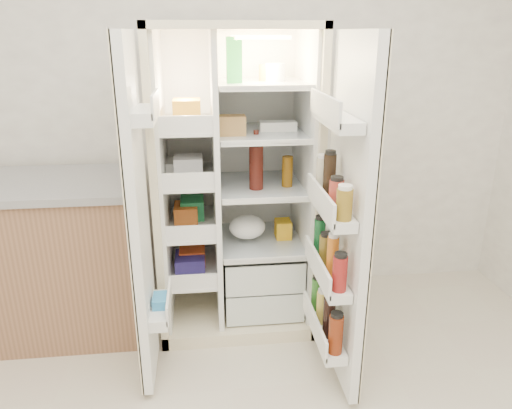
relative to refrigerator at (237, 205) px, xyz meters
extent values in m
cube|color=white|center=(-0.10, 0.35, 0.61)|extent=(4.00, 0.02, 2.70)
cube|color=beige|center=(-0.02, 0.28, 0.16)|extent=(0.92, 0.04, 1.80)
cube|color=beige|center=(-0.46, -0.05, 0.16)|extent=(0.04, 0.70, 1.80)
cube|color=beige|center=(0.42, -0.05, 0.16)|extent=(0.04, 0.70, 1.80)
cube|color=beige|center=(-0.02, -0.05, 1.04)|extent=(0.92, 0.70, 0.04)
cube|color=beige|center=(-0.02, -0.05, -0.70)|extent=(0.92, 0.70, 0.08)
cube|color=white|center=(-0.02, 0.25, 0.18)|extent=(0.84, 0.02, 1.68)
cube|color=white|center=(-0.43, -0.05, 0.18)|extent=(0.02, 0.62, 1.68)
cube|color=white|center=(0.39, -0.05, 0.18)|extent=(0.02, 0.62, 1.68)
cube|color=white|center=(-0.13, -0.05, 0.18)|extent=(0.03, 0.62, 1.68)
cube|color=silver|center=(0.14, -0.07, -0.56)|extent=(0.47, 0.52, 0.19)
cube|color=silver|center=(0.14, -0.07, -0.36)|extent=(0.47, 0.52, 0.19)
cube|color=#FFD18C|center=(0.14, 0.00, 0.98)|extent=(0.30, 0.30, 0.02)
cube|color=white|center=(-0.28, -0.05, -0.39)|extent=(0.28, 0.58, 0.02)
cube|color=white|center=(-0.28, -0.05, -0.09)|extent=(0.28, 0.58, 0.02)
cube|color=white|center=(-0.28, -0.05, 0.21)|extent=(0.28, 0.58, 0.02)
cube|color=white|center=(-0.28, -0.05, 0.51)|extent=(0.28, 0.58, 0.02)
cube|color=silver|center=(0.14, -0.05, -0.22)|extent=(0.49, 0.58, 0.01)
cube|color=silver|center=(0.14, -0.05, 0.14)|extent=(0.49, 0.58, 0.01)
cube|color=silver|center=(0.14, -0.05, 0.46)|extent=(0.49, 0.58, 0.02)
cube|color=silver|center=(0.14, -0.05, 0.74)|extent=(0.49, 0.58, 0.02)
cube|color=#EE5221|center=(-0.28, -0.05, -0.33)|extent=(0.16, 0.20, 0.10)
cube|color=#2B9E5B|center=(-0.28, -0.05, -0.02)|extent=(0.14, 0.18, 0.12)
cube|color=white|center=(-0.28, -0.05, 0.25)|extent=(0.20, 0.22, 0.07)
cube|color=gold|center=(-0.28, -0.05, 0.59)|extent=(0.15, 0.16, 0.14)
cube|color=#3D3090|center=(-0.28, -0.05, -0.34)|extent=(0.18, 0.20, 0.09)
cube|color=#CF6324|center=(-0.28, -0.05, -0.03)|extent=(0.14, 0.18, 0.10)
cube|color=silver|center=(-0.28, -0.05, 0.28)|extent=(0.16, 0.16, 0.12)
sphere|color=orange|center=(0.01, -0.15, -0.62)|extent=(0.07, 0.07, 0.07)
sphere|color=orange|center=(0.10, -0.11, -0.62)|extent=(0.07, 0.07, 0.07)
sphere|color=orange|center=(0.20, -0.15, -0.62)|extent=(0.07, 0.07, 0.07)
sphere|color=orange|center=(0.06, -0.01, -0.62)|extent=(0.07, 0.07, 0.07)
sphere|color=orange|center=(0.16, -0.03, -0.62)|extent=(0.07, 0.07, 0.07)
sphere|color=orange|center=(0.26, -0.07, -0.62)|extent=(0.07, 0.07, 0.07)
sphere|color=orange|center=(-0.02, -0.07, -0.62)|extent=(0.07, 0.07, 0.07)
ellipsoid|color=#326822|center=(0.14, -0.05, -0.34)|extent=(0.26, 0.24, 0.11)
cylinder|color=#47150F|center=(0.10, -0.14, 0.27)|extent=(0.08, 0.08, 0.25)
cylinder|color=brown|center=(0.29, -0.11, 0.23)|extent=(0.06, 0.06, 0.18)
cube|color=#217B31|center=(-0.01, -0.11, 0.86)|extent=(0.08, 0.08, 0.24)
cylinder|color=white|center=(0.22, -0.05, 0.79)|extent=(0.11, 0.11, 0.10)
cylinder|color=#A17725|center=(0.17, -0.02, 0.79)|extent=(0.07, 0.07, 0.09)
cube|color=white|center=(0.24, -0.04, 0.49)|extent=(0.21, 0.09, 0.05)
cube|color=#A47841|center=(-0.05, -0.14, 0.52)|extent=(0.18, 0.10, 0.11)
ellipsoid|color=white|center=(0.05, -0.09, -0.15)|extent=(0.22, 0.20, 0.14)
cube|color=yellow|center=(0.28, -0.04, -0.16)|extent=(0.09, 0.11, 0.11)
cube|color=white|center=(-0.52, -0.60, 0.16)|extent=(0.05, 0.40, 1.72)
cube|color=beige|center=(-0.54, -0.60, 0.16)|extent=(0.01, 0.40, 1.72)
cube|color=white|center=(-0.45, -0.60, -0.34)|extent=(0.09, 0.32, 0.06)
cube|color=white|center=(-0.45, -0.60, 0.66)|extent=(0.09, 0.32, 0.06)
cube|color=#338CCC|center=(-0.45, -0.60, -0.31)|extent=(0.07, 0.12, 0.10)
cube|color=white|center=(0.48, -0.69, 0.16)|extent=(0.05, 0.58, 1.72)
cube|color=beige|center=(0.51, -0.69, 0.16)|extent=(0.01, 0.58, 1.72)
cube|color=white|center=(0.40, -0.69, -0.48)|extent=(0.11, 0.50, 0.05)
cube|color=white|center=(0.40, -0.69, -0.14)|extent=(0.11, 0.50, 0.05)
cube|color=white|center=(0.40, -0.69, 0.21)|extent=(0.11, 0.50, 0.05)
cube|color=white|center=(0.40, -0.69, 0.64)|extent=(0.11, 0.50, 0.05)
cylinder|color=maroon|center=(0.40, -0.89, -0.36)|extent=(0.07, 0.07, 0.20)
cylinder|color=black|center=(0.40, -0.76, -0.35)|extent=(0.06, 0.06, 0.22)
cylinder|color=gold|center=(0.40, -0.63, -0.37)|extent=(0.06, 0.06, 0.18)
cylinder|color=#317527|center=(0.40, -0.50, -0.36)|extent=(0.06, 0.06, 0.19)
cylinder|color=maroon|center=(0.40, -0.89, -0.03)|extent=(0.07, 0.07, 0.17)
cylinder|color=#C86417|center=(0.40, -0.76, -0.01)|extent=(0.06, 0.06, 0.21)
cylinder|color=brown|center=(0.40, -0.63, -0.04)|extent=(0.07, 0.07, 0.16)
cylinder|color=#125225|center=(0.40, -0.50, -0.02)|extent=(0.06, 0.06, 0.20)
cylinder|color=olive|center=(0.40, -0.89, 0.30)|extent=(0.07, 0.07, 0.14)
cylinder|color=#9F3529|center=(0.40, -0.76, 0.30)|extent=(0.07, 0.07, 0.14)
cylinder|color=black|center=(0.40, -0.63, 0.35)|extent=(0.06, 0.06, 0.23)
cylinder|color=#BFB79D|center=(0.40, -0.50, 0.32)|extent=(0.06, 0.06, 0.18)
cube|color=#8D6246|center=(-1.25, -0.05, -0.29)|extent=(1.27, 0.66, 0.91)
cube|color=#97979D|center=(-1.25, -0.05, 0.19)|extent=(1.31, 0.70, 0.04)
camera|label=1|loc=(-0.21, -2.81, 1.01)|focal=34.00mm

